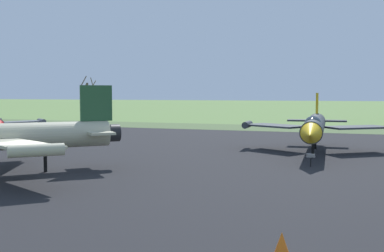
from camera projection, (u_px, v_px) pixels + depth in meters
name	position (u px, v px, depth m)	size (l,w,h in m)	color
ground_plane	(26.00, 185.00, 26.39)	(600.00, 600.00, 0.00)	#607F42
asphalt_apron	(145.00, 152.00, 40.61)	(106.38, 50.58, 0.05)	black
grass_verge_strip	(237.00, 127.00, 69.94)	(166.38, 12.00, 0.06)	#4F633B
jet_fighter_front_left	(314.00, 126.00, 39.26)	(12.85, 16.93, 5.09)	#33383D
info_placard_front_left	(311.00, 158.00, 32.41)	(0.61, 0.28, 0.96)	black
bare_tree_far_left	(88.00, 97.00, 88.76)	(2.89, 2.51, 8.32)	brown
traffic_cone	(282.00, 244.00, 14.83)	(0.52, 0.52, 0.75)	orange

